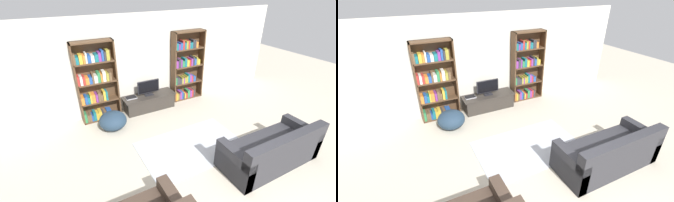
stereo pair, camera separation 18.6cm
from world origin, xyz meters
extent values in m
cube|color=silver|center=(0.00, 4.23, 1.30)|extent=(8.80, 0.06, 2.60)
cube|color=#513823|center=(-1.91, 4.03, 1.04)|extent=(0.04, 0.30, 2.08)
cube|color=#513823|center=(-0.95, 4.03, 1.04)|extent=(0.04, 0.30, 2.08)
cube|color=#513823|center=(-1.43, 4.16, 1.04)|extent=(1.00, 0.04, 2.08)
cube|color=#513823|center=(-1.43, 4.03, 2.06)|extent=(1.00, 0.30, 0.04)
cube|color=#513823|center=(-1.43, 4.03, 0.02)|extent=(0.96, 0.30, 0.04)
cube|color=#2D7F47|center=(-1.86, 4.02, 0.16)|extent=(0.06, 0.24, 0.25)
cube|color=brown|center=(-1.80, 4.02, 0.14)|extent=(0.05, 0.24, 0.20)
cube|color=brown|center=(-1.75, 4.02, 0.14)|extent=(0.05, 0.24, 0.21)
cube|color=#234C99|center=(-1.70, 4.02, 0.12)|extent=(0.04, 0.24, 0.17)
cube|color=#196B75|center=(-1.64, 4.02, 0.15)|extent=(0.07, 0.24, 0.23)
cube|color=gold|center=(-1.57, 4.02, 0.14)|extent=(0.07, 0.24, 0.20)
cube|color=gold|center=(-1.49, 4.02, 0.15)|extent=(0.08, 0.24, 0.23)
cube|color=#333338|center=(-1.43, 4.02, 0.13)|extent=(0.05, 0.24, 0.19)
cube|color=brown|center=(-1.36, 4.02, 0.13)|extent=(0.07, 0.24, 0.19)
cube|color=#234C99|center=(-1.30, 4.02, 0.14)|extent=(0.05, 0.24, 0.21)
cube|color=#234C99|center=(-1.24, 4.02, 0.14)|extent=(0.08, 0.24, 0.20)
cube|color=#513823|center=(-1.43, 4.03, 0.54)|extent=(0.96, 0.30, 0.04)
cube|color=orange|center=(-1.86, 4.02, 0.65)|extent=(0.08, 0.24, 0.20)
cube|color=#234C99|center=(-1.77, 4.02, 0.66)|extent=(0.07, 0.24, 0.20)
cube|color=#196B75|center=(-1.71, 4.02, 0.64)|extent=(0.05, 0.24, 0.16)
cube|color=gold|center=(-1.66, 4.02, 0.67)|extent=(0.04, 0.24, 0.23)
cube|color=orange|center=(-1.59, 4.02, 0.67)|extent=(0.08, 0.24, 0.22)
cube|color=#7F338C|center=(-1.52, 4.02, 0.66)|extent=(0.05, 0.24, 0.21)
cube|color=brown|center=(-1.45, 4.02, 0.68)|extent=(0.06, 0.24, 0.24)
cube|color=brown|center=(-1.39, 4.02, 0.64)|extent=(0.06, 0.24, 0.17)
cube|color=gold|center=(-1.32, 4.02, 0.68)|extent=(0.06, 0.24, 0.25)
cube|color=#196B75|center=(-1.26, 4.02, 0.67)|extent=(0.05, 0.24, 0.24)
cube|color=#513823|center=(-1.43, 4.03, 1.06)|extent=(0.96, 0.30, 0.04)
cube|color=#B72D28|center=(-1.87, 4.02, 1.19)|extent=(0.05, 0.24, 0.23)
cube|color=silver|center=(-1.80, 4.02, 1.18)|extent=(0.06, 0.24, 0.21)
cube|color=#B72D28|center=(-1.74, 4.02, 1.18)|extent=(0.05, 0.24, 0.21)
cube|color=orange|center=(-1.67, 4.02, 1.16)|extent=(0.08, 0.24, 0.17)
cube|color=#234C99|center=(-1.59, 4.02, 1.16)|extent=(0.07, 0.24, 0.17)
cube|color=brown|center=(-1.53, 4.02, 1.20)|extent=(0.04, 0.24, 0.25)
cube|color=silver|center=(-1.47, 4.02, 1.16)|extent=(0.08, 0.24, 0.18)
cube|color=#2D7F47|center=(-1.39, 4.02, 1.20)|extent=(0.07, 0.24, 0.25)
cube|color=orange|center=(-1.33, 4.02, 1.18)|extent=(0.04, 0.24, 0.20)
cube|color=silver|center=(-1.26, 4.02, 1.20)|extent=(0.08, 0.24, 0.26)
cube|color=#9E9333|center=(-1.18, 4.02, 1.18)|extent=(0.06, 0.24, 0.20)
cube|color=brown|center=(-1.11, 4.02, 1.18)|extent=(0.06, 0.24, 0.21)
cube|color=#513823|center=(-1.43, 4.03, 1.58)|extent=(0.96, 0.30, 0.04)
cube|color=brown|center=(-1.87, 4.02, 1.71)|extent=(0.05, 0.24, 0.24)
cube|color=#196B75|center=(-1.81, 4.02, 1.68)|extent=(0.07, 0.24, 0.17)
cube|color=gold|center=(-1.73, 4.02, 1.70)|extent=(0.08, 0.24, 0.21)
cube|color=orange|center=(-1.66, 4.02, 1.69)|extent=(0.05, 0.24, 0.19)
cube|color=silver|center=(-1.61, 4.02, 1.71)|extent=(0.04, 0.24, 0.24)
cube|color=#234C99|center=(-1.55, 4.02, 1.68)|extent=(0.07, 0.24, 0.18)
cube|color=silver|center=(-1.47, 4.02, 1.68)|extent=(0.07, 0.24, 0.17)
cube|color=#196B75|center=(-1.38, 4.02, 1.68)|extent=(0.08, 0.24, 0.18)
cube|color=#7F338C|center=(-1.30, 4.02, 1.70)|extent=(0.07, 0.24, 0.21)
cube|color=#234C99|center=(-1.23, 4.02, 1.72)|extent=(0.05, 0.24, 0.26)
cube|color=#333338|center=(-1.18, 4.02, 1.70)|extent=(0.04, 0.24, 0.22)
cube|color=#9E9333|center=(-1.11, 4.02, 1.72)|extent=(0.08, 0.24, 0.25)
cube|color=#513823|center=(0.75, 4.03, 1.04)|extent=(0.04, 0.30, 2.08)
cube|color=#513823|center=(1.71, 4.03, 1.04)|extent=(0.04, 0.30, 2.08)
cube|color=#513823|center=(1.23, 4.16, 1.04)|extent=(1.00, 0.04, 2.08)
cube|color=#513823|center=(1.23, 4.03, 2.06)|extent=(1.00, 0.30, 0.04)
cube|color=#513823|center=(1.23, 4.03, 0.02)|extent=(0.96, 0.30, 0.04)
cube|color=orange|center=(0.79, 4.02, 0.15)|extent=(0.04, 0.24, 0.23)
cube|color=gold|center=(0.84, 4.02, 0.14)|extent=(0.04, 0.24, 0.21)
cube|color=brown|center=(0.90, 4.02, 0.14)|extent=(0.05, 0.24, 0.20)
cube|color=#7F338C|center=(0.96, 4.02, 0.16)|extent=(0.06, 0.24, 0.25)
cube|color=#234C99|center=(1.02, 4.02, 0.16)|extent=(0.05, 0.24, 0.24)
cube|color=#333338|center=(1.07, 4.02, 0.12)|extent=(0.04, 0.24, 0.18)
cube|color=gold|center=(1.12, 4.02, 0.12)|extent=(0.04, 0.24, 0.17)
cube|color=#B72D28|center=(1.17, 4.02, 0.12)|extent=(0.05, 0.24, 0.17)
cube|color=#2D7F47|center=(1.24, 4.02, 0.16)|extent=(0.08, 0.24, 0.24)
cube|color=#7F338C|center=(1.32, 4.02, 0.14)|extent=(0.07, 0.24, 0.21)
cube|color=#B72D28|center=(1.39, 4.02, 0.15)|extent=(0.05, 0.24, 0.23)
cube|color=#333338|center=(1.45, 4.02, 0.15)|extent=(0.05, 0.24, 0.22)
cube|color=#513823|center=(1.23, 4.03, 0.54)|extent=(0.96, 0.30, 0.04)
cube|color=#2D7F47|center=(0.79, 4.02, 0.67)|extent=(0.05, 0.24, 0.22)
cube|color=#333338|center=(0.86, 4.02, 0.66)|extent=(0.08, 0.24, 0.21)
cube|color=#333338|center=(0.95, 4.02, 0.64)|extent=(0.07, 0.24, 0.17)
cube|color=#9E9333|center=(1.01, 4.02, 0.65)|extent=(0.05, 0.24, 0.20)
cube|color=#7F338C|center=(1.06, 4.02, 0.64)|extent=(0.04, 0.24, 0.16)
cube|color=#9E9333|center=(1.11, 4.02, 0.65)|extent=(0.06, 0.24, 0.19)
cube|color=#9E9333|center=(1.17, 4.02, 0.66)|extent=(0.04, 0.24, 0.21)
cube|color=#196B75|center=(1.23, 4.02, 0.68)|extent=(0.06, 0.24, 0.25)
cube|color=#7F338C|center=(1.29, 4.02, 0.67)|extent=(0.06, 0.24, 0.24)
cube|color=#B72D28|center=(1.35, 4.02, 0.65)|extent=(0.05, 0.24, 0.18)
cube|color=#234C99|center=(1.42, 4.02, 0.64)|extent=(0.08, 0.24, 0.17)
cube|color=#513823|center=(1.23, 4.03, 1.06)|extent=(0.96, 0.30, 0.04)
cube|color=#7F338C|center=(0.81, 4.02, 1.18)|extent=(0.08, 0.24, 0.21)
cube|color=#333338|center=(0.89, 4.02, 1.19)|extent=(0.07, 0.24, 0.23)
cube|color=#7F338C|center=(0.95, 4.02, 1.19)|extent=(0.04, 0.24, 0.23)
cube|color=#2D7F47|center=(1.02, 4.02, 1.16)|extent=(0.07, 0.24, 0.18)
cube|color=#196B75|center=(1.10, 4.02, 1.20)|extent=(0.07, 0.24, 0.24)
cube|color=gold|center=(1.18, 4.02, 1.17)|extent=(0.08, 0.24, 0.19)
cube|color=#B72D28|center=(1.25, 4.02, 1.17)|extent=(0.04, 0.24, 0.19)
cube|color=#7F338C|center=(1.31, 4.02, 1.18)|extent=(0.06, 0.24, 0.21)
cube|color=#333338|center=(1.36, 4.02, 1.20)|extent=(0.04, 0.24, 0.26)
cube|color=#234C99|center=(1.42, 4.02, 1.17)|extent=(0.07, 0.24, 0.19)
cube|color=#9E9333|center=(1.48, 4.02, 1.19)|extent=(0.04, 0.24, 0.23)
cube|color=gold|center=(1.55, 4.02, 1.16)|extent=(0.07, 0.24, 0.16)
cube|color=#513823|center=(1.23, 4.03, 1.58)|extent=(0.96, 0.30, 0.04)
cube|color=#196B75|center=(0.80, 4.02, 1.69)|extent=(0.07, 0.24, 0.19)
cube|color=#7F338C|center=(0.87, 4.02, 1.67)|extent=(0.05, 0.24, 0.16)
cube|color=#234C99|center=(0.94, 4.02, 1.69)|extent=(0.07, 0.24, 0.18)
cube|color=#B72D28|center=(1.00, 4.02, 1.72)|extent=(0.06, 0.24, 0.24)
cube|color=#196B75|center=(1.06, 4.02, 1.68)|extent=(0.05, 0.24, 0.18)
cube|color=#9E9333|center=(1.12, 4.02, 1.70)|extent=(0.06, 0.24, 0.22)
cube|color=#B72D28|center=(1.18, 4.02, 1.71)|extent=(0.05, 0.24, 0.23)
cube|color=#196B75|center=(1.23, 4.02, 1.67)|extent=(0.04, 0.24, 0.16)
cube|color=#196B75|center=(1.28, 4.02, 1.68)|extent=(0.05, 0.24, 0.17)
cube|color=#333338|center=(1.34, 4.02, 1.71)|extent=(0.05, 0.24, 0.23)
cube|color=#333338|center=(1.39, 4.02, 1.70)|extent=(0.05, 0.24, 0.22)
cube|color=orange|center=(1.45, 4.02, 1.67)|extent=(0.06, 0.24, 0.16)
cube|color=#332D28|center=(-0.10, 3.91, 0.20)|extent=(1.40, 0.48, 0.40)
cube|color=#332D28|center=(-0.10, 3.91, 0.42)|extent=(1.49, 0.52, 0.04)
cube|color=black|center=(-0.10, 3.93, 0.45)|extent=(0.24, 0.16, 0.03)
cylinder|color=black|center=(-0.10, 3.93, 0.49)|extent=(0.04, 0.04, 0.05)
cube|color=black|center=(-0.10, 3.93, 0.69)|extent=(0.64, 0.04, 0.36)
cube|color=black|center=(-0.10, 3.91, 0.69)|extent=(0.59, 0.00, 0.32)
cube|color=#B7B7BC|center=(-0.61, 3.97, 0.45)|extent=(0.30, 0.22, 0.02)
cube|color=black|center=(-0.61, 3.97, 0.46)|extent=(0.29, 0.21, 0.00)
cube|color=#B2B7C1|center=(0.03, 1.87, 0.01)|extent=(2.29, 1.44, 0.02)
cube|color=#2D2D33|center=(1.13, 0.78, 0.23)|extent=(2.03, 0.85, 0.46)
cube|color=#2D2D33|center=(1.13, 0.45, 0.65)|extent=(2.03, 0.18, 0.40)
cube|color=#2D2D33|center=(0.21, 0.78, 0.32)|extent=(0.18, 0.85, 0.64)
cube|color=#2D2D33|center=(2.06, 0.78, 0.32)|extent=(0.18, 0.85, 0.64)
ellipsoid|color=#23384C|center=(-1.30, 3.40, 0.23)|extent=(0.67, 0.67, 0.45)
camera|label=1|loc=(-2.29, -1.37, 3.25)|focal=24.00mm
camera|label=2|loc=(-2.12, -1.46, 3.25)|focal=24.00mm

